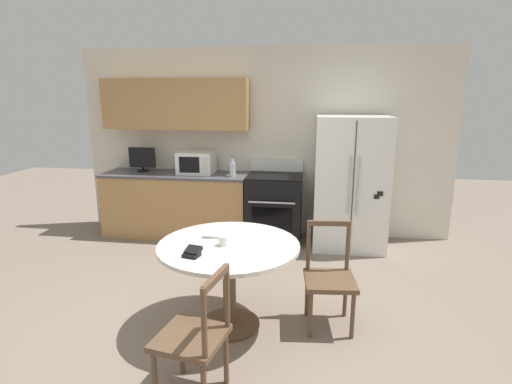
{
  "coord_description": "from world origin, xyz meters",
  "views": [
    {
      "loc": [
        0.71,
        -2.96,
        1.96
      ],
      "look_at": [
        0.11,
        1.15,
        0.95
      ],
      "focal_mm": 28.0,
      "sensor_mm": 36.0,
      "label": 1
    }
  ],
  "objects_px": {
    "counter_bottle": "(233,169)",
    "candle_glass": "(224,241)",
    "microwave": "(196,163)",
    "wallet": "(192,253)",
    "countertop_tv": "(142,159)",
    "dining_chair_near": "(195,338)",
    "oven_range": "(274,207)",
    "refrigerator": "(350,183)",
    "dining_chair_right": "(329,279)"
  },
  "relations": [
    {
      "from": "refrigerator",
      "to": "wallet",
      "type": "xyz_separation_m",
      "value": [
        -1.38,
        -2.41,
        -0.07
      ]
    },
    {
      "from": "refrigerator",
      "to": "candle_glass",
      "type": "distance_m",
      "value": 2.46
    },
    {
      "from": "microwave",
      "to": "counter_bottle",
      "type": "bearing_deg",
      "value": -14.76
    },
    {
      "from": "oven_range",
      "to": "countertop_tv",
      "type": "bearing_deg",
      "value": 177.15
    },
    {
      "from": "oven_range",
      "to": "wallet",
      "type": "bearing_deg",
      "value": -98.96
    },
    {
      "from": "dining_chair_right",
      "to": "wallet",
      "type": "relative_size",
      "value": 6.0
    },
    {
      "from": "candle_glass",
      "to": "refrigerator",
      "type": "bearing_deg",
      "value": 61.18
    },
    {
      "from": "counter_bottle",
      "to": "refrigerator",
      "type": "bearing_deg",
      "value": 1.11
    },
    {
      "from": "microwave",
      "to": "counter_bottle",
      "type": "xyz_separation_m",
      "value": [
        0.54,
        -0.14,
        -0.05
      ]
    },
    {
      "from": "microwave",
      "to": "wallet",
      "type": "relative_size",
      "value": 3.22
    },
    {
      "from": "countertop_tv",
      "to": "refrigerator",
      "type": "bearing_deg",
      "value": -2.95
    },
    {
      "from": "oven_range",
      "to": "dining_chair_near",
      "type": "xyz_separation_m",
      "value": [
        -0.22,
        -3.03,
        -0.03
      ]
    },
    {
      "from": "refrigerator",
      "to": "dining_chair_right",
      "type": "relative_size",
      "value": 1.89
    },
    {
      "from": "oven_range",
      "to": "dining_chair_near",
      "type": "height_order",
      "value": "oven_range"
    },
    {
      "from": "counter_bottle",
      "to": "dining_chair_right",
      "type": "bearing_deg",
      "value": -57.62
    },
    {
      "from": "microwave",
      "to": "candle_glass",
      "type": "distance_m",
      "value": 2.46
    },
    {
      "from": "dining_chair_near",
      "to": "candle_glass",
      "type": "bearing_deg",
      "value": 9.3
    },
    {
      "from": "dining_chair_near",
      "to": "candle_glass",
      "type": "xyz_separation_m",
      "value": [
        0.02,
        0.81,
        0.36
      ]
    },
    {
      "from": "wallet",
      "to": "oven_range",
      "type": "bearing_deg",
      "value": 81.04
    },
    {
      "from": "microwave",
      "to": "countertop_tv",
      "type": "xyz_separation_m",
      "value": [
        -0.8,
        0.04,
        0.03
      ]
    },
    {
      "from": "oven_range",
      "to": "countertop_tv",
      "type": "xyz_separation_m",
      "value": [
        -1.9,
        0.09,
        0.62
      ]
    },
    {
      "from": "countertop_tv",
      "to": "candle_glass",
      "type": "height_order",
      "value": "countertop_tv"
    },
    {
      "from": "countertop_tv",
      "to": "dining_chair_near",
      "type": "relative_size",
      "value": 0.42
    },
    {
      "from": "dining_chair_right",
      "to": "dining_chair_near",
      "type": "bearing_deg",
      "value": 42.46
    },
    {
      "from": "counter_bottle",
      "to": "candle_glass",
      "type": "bearing_deg",
      "value": -80.39
    },
    {
      "from": "dining_chair_near",
      "to": "wallet",
      "type": "relative_size",
      "value": 6.0
    },
    {
      "from": "candle_glass",
      "to": "counter_bottle",
      "type": "bearing_deg",
      "value": 99.61
    },
    {
      "from": "dining_chair_near",
      "to": "wallet",
      "type": "height_order",
      "value": "dining_chair_near"
    },
    {
      "from": "oven_range",
      "to": "counter_bottle",
      "type": "distance_m",
      "value": 0.78
    },
    {
      "from": "counter_bottle",
      "to": "candle_glass",
      "type": "xyz_separation_m",
      "value": [
        0.36,
        -2.13,
        -0.21
      ]
    },
    {
      "from": "dining_chair_right",
      "to": "candle_glass",
      "type": "distance_m",
      "value": 0.96
    },
    {
      "from": "countertop_tv",
      "to": "dining_chair_near",
      "type": "xyz_separation_m",
      "value": [
        1.69,
        -3.12,
        -0.65
      ]
    },
    {
      "from": "microwave",
      "to": "dining_chair_right",
      "type": "distance_m",
      "value": 2.81
    },
    {
      "from": "counter_bottle",
      "to": "dining_chair_near",
      "type": "distance_m",
      "value": 3.01
    },
    {
      "from": "refrigerator",
      "to": "oven_range",
      "type": "distance_m",
      "value": 1.06
    },
    {
      "from": "refrigerator",
      "to": "countertop_tv",
      "type": "xyz_separation_m",
      "value": [
        -2.89,
        0.15,
        0.23
      ]
    },
    {
      "from": "oven_range",
      "to": "counter_bottle",
      "type": "relative_size",
      "value": 3.93
    },
    {
      "from": "dining_chair_near",
      "to": "counter_bottle",
      "type": "bearing_deg",
      "value": 17.2
    },
    {
      "from": "counter_bottle",
      "to": "microwave",
      "type": "bearing_deg",
      "value": 165.24
    },
    {
      "from": "countertop_tv",
      "to": "dining_chair_near",
      "type": "distance_m",
      "value": 3.61
    },
    {
      "from": "oven_range",
      "to": "counter_bottle",
      "type": "height_order",
      "value": "counter_bottle"
    },
    {
      "from": "microwave",
      "to": "countertop_tv",
      "type": "distance_m",
      "value": 0.81
    },
    {
      "from": "oven_range",
      "to": "microwave",
      "type": "distance_m",
      "value": 1.24
    },
    {
      "from": "oven_range",
      "to": "dining_chair_near",
      "type": "distance_m",
      "value": 3.03
    },
    {
      "from": "refrigerator",
      "to": "oven_range",
      "type": "xyz_separation_m",
      "value": [
        -0.99,
        0.05,
        -0.39
      ]
    },
    {
      "from": "microwave",
      "to": "dining_chair_near",
      "type": "height_order",
      "value": "microwave"
    },
    {
      "from": "microwave",
      "to": "counter_bottle",
      "type": "height_order",
      "value": "microwave"
    },
    {
      "from": "oven_range",
      "to": "counter_bottle",
      "type": "xyz_separation_m",
      "value": [
        -0.56,
        -0.08,
        0.54
      ]
    },
    {
      "from": "refrigerator",
      "to": "counter_bottle",
      "type": "distance_m",
      "value": 1.56
    },
    {
      "from": "microwave",
      "to": "dining_chair_near",
      "type": "bearing_deg",
      "value": -74.05
    }
  ]
}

